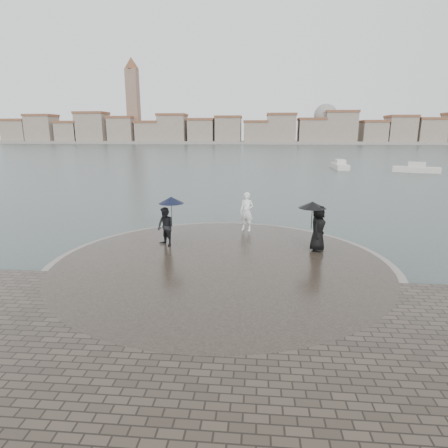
# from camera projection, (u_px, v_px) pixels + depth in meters

# --- Properties ---
(ground) EXTENTS (400.00, 400.00, 0.00)m
(ground) POSITION_uv_depth(u_px,v_px,m) (208.00, 316.00, 10.32)
(ground) COLOR #2B3835
(ground) RESTS_ON ground
(kerb_ring) EXTENTS (12.50, 12.50, 0.32)m
(kerb_ring) POSITION_uv_depth(u_px,v_px,m) (221.00, 267.00, 13.67)
(kerb_ring) COLOR gray
(kerb_ring) RESTS_ON ground
(quay_tip) EXTENTS (11.90, 11.90, 0.36)m
(quay_tip) POSITION_uv_depth(u_px,v_px,m) (221.00, 266.00, 13.67)
(quay_tip) COLOR #2D261E
(quay_tip) RESTS_ON ground
(statue) EXTENTS (0.78, 0.64, 1.84)m
(statue) POSITION_uv_depth(u_px,v_px,m) (247.00, 212.00, 17.72)
(statue) COLOR white
(statue) RESTS_ON quay_tip
(visitor_left) EXTENTS (1.27, 1.11, 2.04)m
(visitor_left) POSITION_uv_depth(u_px,v_px,m) (167.00, 219.00, 15.32)
(visitor_left) COLOR black
(visitor_left) RESTS_ON quay_tip
(visitor_right) EXTENTS (1.25, 1.18, 1.95)m
(visitor_right) POSITION_uv_depth(u_px,v_px,m) (317.00, 222.00, 14.68)
(visitor_right) COLOR black
(visitor_right) RESTS_ON quay_tip
(far_skyline) EXTENTS (260.00, 20.00, 37.00)m
(far_skyline) POSITION_uv_depth(u_px,v_px,m) (241.00, 131.00, 164.99)
(far_skyline) COLOR gray
(far_skyline) RESTS_ON ground
(boats) EXTENTS (12.34, 8.52, 1.50)m
(boats) POSITION_uv_depth(u_px,v_px,m) (376.00, 168.00, 49.69)
(boats) COLOR beige
(boats) RESTS_ON ground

